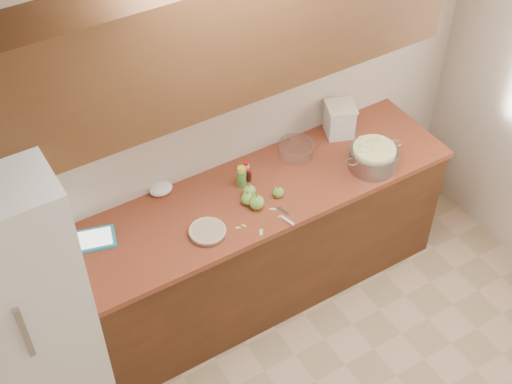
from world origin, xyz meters
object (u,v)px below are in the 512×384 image
pie (207,232)px  flour_canister (340,119)px  colander (373,157)px  tablet (95,239)px

pie → flour_canister: flour_canister is taller
colander → tablet: (-1.70, 0.31, -0.06)m
colander → flour_canister: (0.01, 0.37, 0.04)m
flour_canister → tablet: 1.71m
pie → flour_canister: 1.21m
pie → colander: bearing=-1.5°
colander → flour_canister: flour_canister is taller
colander → tablet: bearing=169.5°
pie → flour_canister: bearing=16.4°
pie → tablet: size_ratio=0.83×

